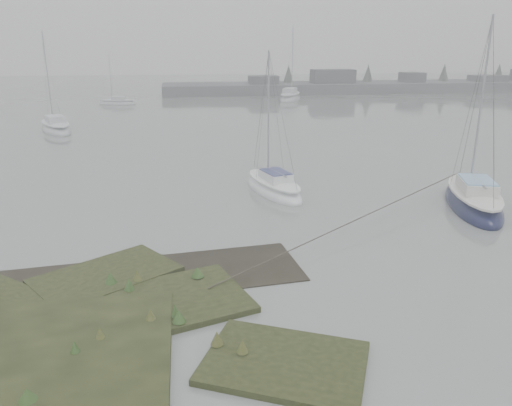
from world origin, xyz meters
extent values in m
plane|color=slate|center=(0.00, 30.00, 0.00)|extent=(160.00, 160.00, 0.00)
cube|color=#4C4F51|center=(26.00, 62.00, 0.60)|extent=(60.00, 8.00, 1.60)
cube|color=#424247|center=(10.00, 61.00, 1.40)|extent=(4.00, 3.00, 2.20)
cube|color=#424247|center=(20.00, 61.00, 1.80)|extent=(6.00, 3.00, 3.00)
cube|color=#424247|center=(32.00, 61.00, 1.55)|extent=(3.00, 3.00, 2.50)
cube|color=#424247|center=(44.00, 61.00, 1.30)|extent=(5.00, 3.00, 2.00)
cone|color=#384238|center=(14.00, 63.00, 2.20)|extent=(2.00, 2.00, 3.50)
cone|color=#384238|center=(26.00, 63.00, 2.20)|extent=(2.00, 2.00, 3.50)
cone|color=#384238|center=(38.00, 63.00, 2.20)|extent=(2.00, 2.00, 3.50)
cone|color=#384238|center=(47.00, 63.00, 2.20)|extent=(2.00, 2.00, 3.50)
ellipsoid|color=black|center=(10.87, 9.35, 0.10)|extent=(3.77, 6.40, 1.48)
ellipsoid|color=silver|center=(10.87, 9.35, 0.69)|extent=(3.15, 5.53, 0.42)
cube|color=silver|center=(10.79, 9.10, 1.06)|extent=(1.88, 2.38, 0.43)
cube|color=#80AED4|center=(10.79, 9.10, 1.30)|extent=(1.74, 2.19, 0.07)
cylinder|color=#939399|center=(11.11, 10.10, 4.47)|extent=(0.10, 0.10, 6.95)
cylinder|color=#939399|center=(10.74, 8.94, 1.30)|extent=(0.82, 2.34, 0.08)
ellipsoid|color=white|center=(2.68, 12.86, 0.09)|extent=(2.92, 5.24, 1.21)
ellipsoid|color=white|center=(2.68, 12.86, 0.57)|extent=(2.43, 4.54, 0.34)
cube|color=white|center=(2.74, 12.65, 0.87)|extent=(1.49, 1.93, 0.36)
cube|color=#141950|center=(2.74, 12.65, 1.07)|extent=(1.38, 1.78, 0.06)
cylinder|color=#939399|center=(2.51, 13.47, 3.67)|extent=(0.08, 0.08, 5.70)
cylinder|color=#939399|center=(2.78, 12.51, 1.07)|extent=(0.60, 1.94, 0.06)
ellipsoid|color=#A9B0B3|center=(-11.66, 32.47, 0.10)|extent=(4.21, 6.24, 1.45)
ellipsoid|color=silver|center=(-11.66, 32.47, 0.68)|extent=(3.54, 5.38, 0.41)
cube|color=silver|center=(-11.56, 32.24, 1.04)|extent=(2.00, 2.39, 0.43)
cube|color=silver|center=(-11.56, 32.24, 1.28)|extent=(1.85, 2.20, 0.07)
cylinder|color=#939399|center=(-11.97, 33.17, 4.39)|extent=(0.09, 0.09, 6.81)
cylinder|color=#939399|center=(-11.49, 32.08, 1.28)|extent=(1.04, 2.21, 0.08)
ellipsoid|color=#B4BBBF|center=(12.10, 52.80, 0.12)|extent=(4.82, 7.16, 1.66)
ellipsoid|color=silver|center=(12.10, 52.80, 0.78)|extent=(4.05, 6.17, 0.47)
cube|color=silver|center=(11.99, 52.53, 1.19)|extent=(2.29, 2.73, 0.49)
cube|color=silver|center=(11.99, 52.53, 1.46)|extent=(2.12, 2.52, 0.08)
cylinder|color=#939399|center=(12.46, 53.60, 5.03)|extent=(0.11, 0.11, 7.81)
cylinder|color=#939399|center=(11.91, 52.35, 1.46)|extent=(1.19, 2.53, 0.09)
ellipsoid|color=#AAAEB4|center=(-8.88, 50.86, 0.07)|extent=(4.53, 2.17, 1.06)
ellipsoid|color=silver|center=(-8.88, 50.86, 0.50)|extent=(3.93, 1.79, 0.30)
cube|color=silver|center=(-8.69, 50.83, 0.76)|extent=(1.63, 1.18, 0.31)
cube|color=#B7BAC4|center=(-8.69, 50.83, 0.93)|extent=(1.50, 1.10, 0.05)
cylinder|color=#939399|center=(-9.43, 50.96, 3.20)|extent=(0.07, 0.07, 4.97)
cylinder|color=#939399|center=(-8.57, 50.80, 0.93)|extent=(1.72, 0.36, 0.06)
camera|label=1|loc=(-1.51, -9.72, 6.82)|focal=35.00mm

